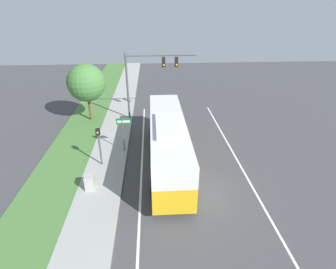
% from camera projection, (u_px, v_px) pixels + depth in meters
% --- Properties ---
extents(ground_plane, '(80.00, 80.00, 0.00)m').
position_uv_depth(ground_plane, '(199.00, 195.00, 16.22)').
color(ground_plane, '#424244').
extents(sidewalk, '(2.80, 80.00, 0.12)m').
position_uv_depth(sidewalk, '(97.00, 198.00, 15.83)').
color(sidewalk, '#9E9E99').
rests_on(sidewalk, ground_plane).
extents(grass_verge, '(3.60, 80.00, 0.10)m').
position_uv_depth(grass_verge, '(43.00, 201.00, 15.65)').
color(grass_verge, '#477538').
rests_on(grass_verge, ground_plane).
extents(lane_divider_near, '(0.14, 30.00, 0.01)m').
position_uv_depth(lane_divider_near, '(140.00, 197.00, 16.01)').
color(lane_divider_near, silver).
rests_on(lane_divider_near, ground_plane).
extents(lane_divider_far, '(0.14, 30.00, 0.01)m').
position_uv_depth(lane_divider_far, '(255.00, 192.00, 16.42)').
color(lane_divider_far, silver).
rests_on(lane_divider_far, ground_plane).
extents(bus, '(2.58, 11.63, 3.61)m').
position_uv_depth(bus, '(168.00, 139.00, 18.58)').
color(bus, gold).
rests_on(bus, ground_plane).
extents(signal_gantry, '(6.70, 0.41, 6.56)m').
position_uv_depth(signal_gantry, '(148.00, 73.00, 24.91)').
color(signal_gantry, '#4C4C51').
rests_on(signal_gantry, ground_plane).
extents(pedestrian_signal, '(0.28, 0.34, 2.97)m').
position_uv_depth(pedestrian_signal, '(99.00, 141.00, 18.25)').
color(pedestrian_signal, '#4C4C51').
rests_on(pedestrian_signal, ground_plane).
extents(street_sign, '(1.12, 0.08, 2.95)m').
position_uv_depth(street_sign, '(123.00, 129.00, 20.01)').
color(street_sign, '#4C4C51').
rests_on(street_sign, ground_plane).
extents(utility_cabinet, '(0.59, 0.62, 0.95)m').
position_uv_depth(utility_cabinet, '(90.00, 182.00, 16.39)').
color(utility_cabinet, '#A8A8A3').
rests_on(utility_cabinet, sidewalk).
extents(roadside_tree, '(3.60, 3.60, 5.59)m').
position_uv_depth(roadside_tree, '(86.00, 83.00, 24.83)').
color(roadside_tree, brown).
rests_on(roadside_tree, grass_verge).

